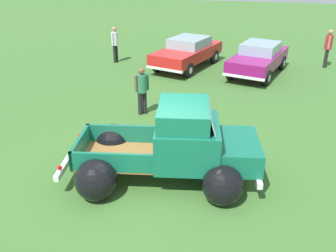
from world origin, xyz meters
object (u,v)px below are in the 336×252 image
spectator_1 (142,88)px  show_car_0 (188,51)px  vintage_pickup_truck (176,150)px  spectator_0 (115,42)px  spectator_2 (328,46)px  show_car_1 (259,58)px

spectator_1 → show_car_0: bearing=133.6°
vintage_pickup_truck → spectator_0: (-5.34, 9.77, 0.27)m
spectator_1 → spectator_0: bearing=166.0°
vintage_pickup_truck → show_car_0: 9.83m
spectator_2 → vintage_pickup_truck: bearing=-109.0°
spectator_2 → spectator_0: bearing=-166.6°
spectator_0 → spectator_1: bearing=128.0°
show_car_1 → spectator_2: (3.21, 2.00, 0.28)m
show_car_0 → spectator_2: (6.59, 1.59, 0.28)m
show_car_0 → show_car_1: bearing=100.1°
vintage_pickup_truck → spectator_1: size_ratio=2.96×
spectator_0 → spectator_2: 10.47m
show_car_0 → spectator_0: size_ratio=2.67×
spectator_1 → spectator_2: bearing=95.2°
spectator_0 → spectator_2: bearing=-162.1°
vintage_pickup_truck → spectator_1: (-1.98, 3.60, 0.18)m
spectator_0 → spectator_1: spectator_0 is taller
vintage_pickup_truck → spectator_2: size_ratio=2.65×
show_car_0 → spectator_0: bearing=-74.1°
vintage_pickup_truck → spectator_2: bearing=56.2°
vintage_pickup_truck → spectator_0: bearing=108.8°
spectator_0 → spectator_2: size_ratio=0.98×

